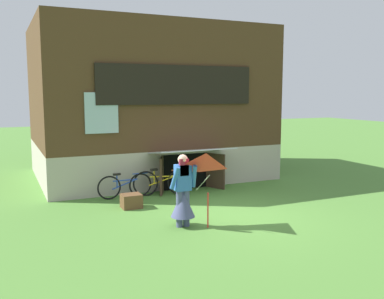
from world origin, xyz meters
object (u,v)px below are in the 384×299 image
at_px(kite, 206,173).
at_px(wooden_crate, 131,201).
at_px(bicycle_yellow, 163,182).
at_px(bicycle_blue, 125,186).
at_px(person, 183,197).

distance_m(kite, wooden_crate, 2.82).
distance_m(kite, bicycle_yellow, 3.52).
distance_m(bicycle_yellow, wooden_crate, 1.52).
bearing_deg(bicycle_blue, kite, -79.52).
height_order(person, wooden_crate, person).
xyz_separation_m(person, bicycle_blue, (-0.45, 2.97, -0.32)).
height_order(kite, wooden_crate, kite).
height_order(kite, bicycle_yellow, kite).
bearing_deg(kite, bicycle_blue, 101.61).
height_order(person, kite, person).
bearing_deg(bicycle_blue, wooden_crate, -98.25).
relative_size(person, kite, 1.04).
relative_size(kite, wooden_crate, 3.12).
distance_m(bicycle_yellow, bicycle_blue, 1.06).
height_order(person, bicycle_yellow, person).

